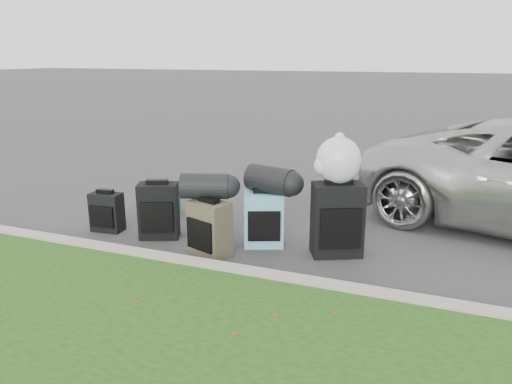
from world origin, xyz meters
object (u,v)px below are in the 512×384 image
at_px(suitcase_small_black, 107,212).
at_px(suitcase_teal, 264,219).
at_px(suitcase_large_black_right, 337,220).
at_px(suitcase_olive, 210,229).
at_px(tote_green, 169,203).
at_px(tote_navy, 208,222).
at_px(suitcase_large_black_left, 159,211).

relative_size(suitcase_small_black, suitcase_teal, 0.77).
bearing_deg(suitcase_large_black_right, suitcase_teal, 157.16).
bearing_deg(suitcase_teal, suitcase_large_black_right, -19.20).
height_order(suitcase_small_black, suitcase_olive, suitcase_olive).
bearing_deg(tote_green, suitcase_teal, -37.12).
xyz_separation_m(suitcase_small_black, tote_navy, (1.18, 0.38, -0.11)).
relative_size(suitcase_olive, suitcase_teal, 0.96).
relative_size(suitcase_large_black_left, tote_green, 2.09).
bearing_deg(suitcase_olive, suitcase_large_black_left, -179.73).
relative_size(suitcase_olive, tote_navy, 2.29).
xyz_separation_m(suitcase_olive, tote_green, (-1.16, 1.09, -0.14)).
bearing_deg(suitcase_large_black_left, tote_green, 91.58).
relative_size(suitcase_small_black, suitcase_large_black_left, 0.73).
relative_size(suitcase_small_black, tote_navy, 1.82).
distance_m(suitcase_teal, tote_green, 1.72).
relative_size(suitcase_olive, suitcase_large_black_right, 0.76).
xyz_separation_m(suitcase_large_black_left, tote_navy, (0.46, 0.34, -0.19)).
height_order(suitcase_large_black_right, tote_green, suitcase_large_black_right).
xyz_separation_m(suitcase_small_black, suitcase_olive, (1.51, -0.24, 0.06)).
bearing_deg(suitcase_olive, tote_navy, 138.03).
relative_size(suitcase_teal, tote_green, 1.98).
height_order(suitcase_olive, tote_navy, suitcase_olive).
bearing_deg(suitcase_olive, tote_green, 156.35).
xyz_separation_m(suitcase_large_black_left, suitcase_teal, (1.23, 0.20, -0.02)).
bearing_deg(suitcase_teal, tote_green, 136.77).
distance_m(suitcase_olive, suitcase_large_black_right, 1.36).
height_order(suitcase_olive, suitcase_teal, suitcase_teal).
distance_m(suitcase_olive, tote_green, 1.60).
bearing_deg(suitcase_large_black_right, tote_green, 140.84).
distance_m(tote_green, tote_navy, 0.95).
xyz_separation_m(suitcase_olive, suitcase_teal, (0.43, 0.48, 0.01)).
bearing_deg(suitcase_teal, suitcase_large_black_left, 166.83).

